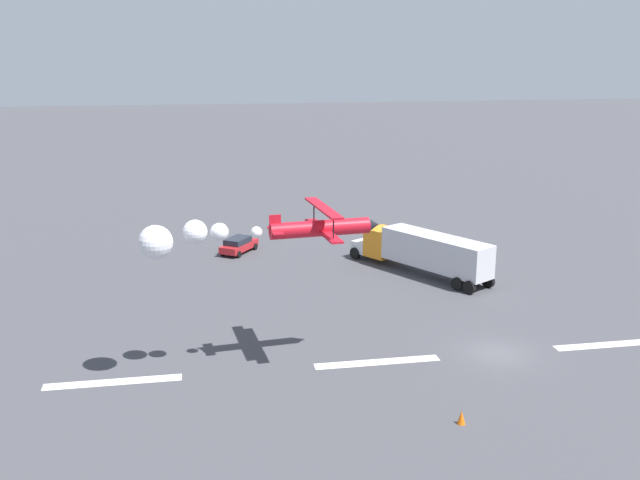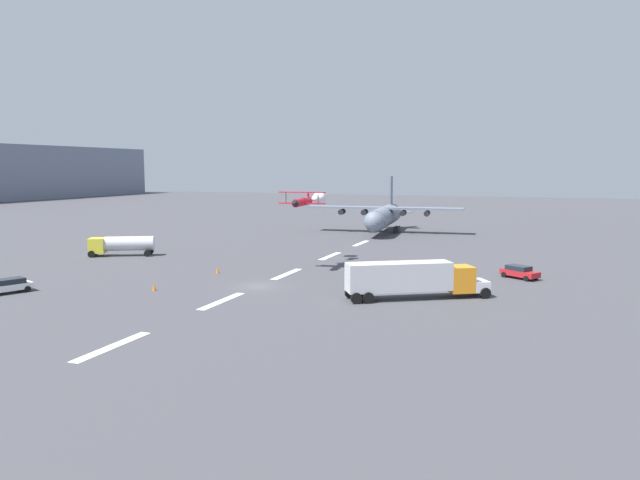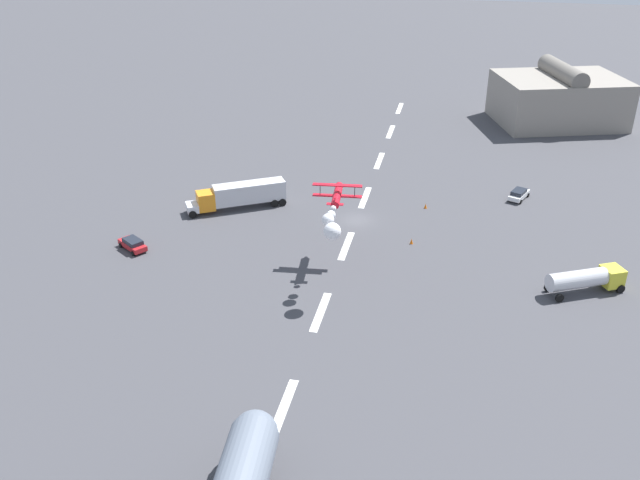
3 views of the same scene
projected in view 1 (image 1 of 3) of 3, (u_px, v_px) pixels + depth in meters
The scene contains 8 objects.
ground_plane at pixel (498, 353), 47.20m from camera, with size 440.00×440.00×0.00m, color #424247.
runway_stripe_3 at pixel (611, 344), 48.57m from camera, with size 8.00×0.90×0.01m, color white.
runway_stripe_4 at pixel (377, 362), 45.83m from camera, with size 8.00×0.90×0.01m, color white.
runway_stripe_5 at pixel (113, 382), 43.09m from camera, with size 8.00×0.90×0.01m, color white.
stunt_biplane_red at pixel (235, 234), 42.22m from camera, with size 14.33×6.05×2.35m.
semi_truck_orange at pixel (423, 250), 63.23m from camera, with size 9.80×13.81×3.70m.
followme_car_yellow at pixel (239, 245), 70.08m from camera, with size 4.02×4.71×1.52m.
traffic_cone_far at pixel (461, 417), 38.24m from camera, with size 0.44×0.44×0.75m, color orange.
Camera 1 is at (19.05, 41.05, 19.15)m, focal length 40.95 mm.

